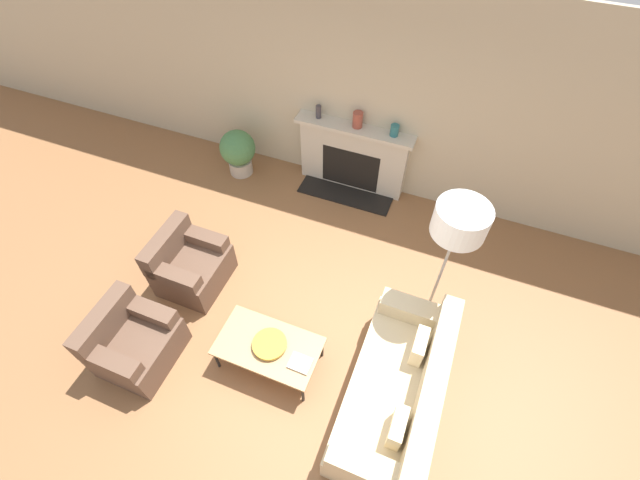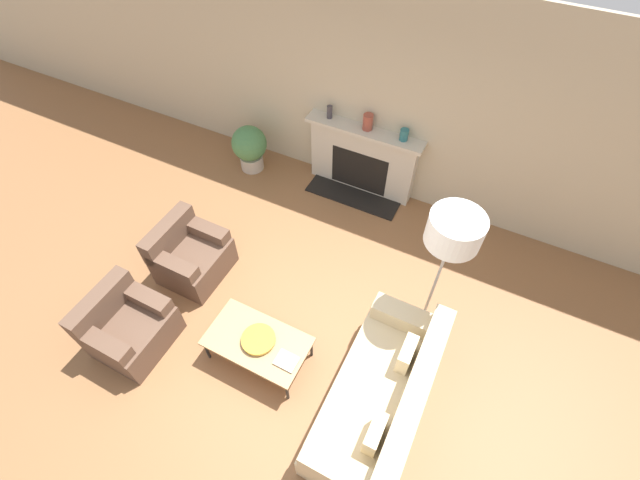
% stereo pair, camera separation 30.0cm
% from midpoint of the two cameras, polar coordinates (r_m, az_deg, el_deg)
% --- Properties ---
extents(ground_plane, '(18.00, 18.00, 0.00)m').
position_cam_midpoint_polar(ground_plane, '(4.99, -6.25, -15.22)').
color(ground_plane, brown).
extents(wall_back, '(18.00, 0.06, 2.90)m').
position_cam_midpoint_polar(wall_back, '(5.79, 6.33, 18.23)').
color(wall_back, '#BCAD8E').
rests_on(wall_back, ground_plane).
extents(fireplace, '(1.67, 0.59, 1.05)m').
position_cam_midpoint_polar(fireplace, '(6.29, 2.98, 10.84)').
color(fireplace, beige).
rests_on(fireplace, ground_plane).
extents(couch, '(0.84, 1.84, 0.85)m').
position_cam_midpoint_polar(couch, '(4.52, 8.45, -19.37)').
color(couch, '#CCB78E').
rests_on(couch, ground_plane).
extents(armchair_near, '(0.73, 0.80, 0.77)m').
position_cam_midpoint_polar(armchair_near, '(5.17, -25.19, -12.33)').
color(armchair_near, brown).
rests_on(armchair_near, ground_plane).
extents(armchair_far, '(0.73, 0.80, 0.77)m').
position_cam_midpoint_polar(armchair_far, '(5.51, -18.49, -3.27)').
color(armchair_far, brown).
rests_on(armchair_far, ground_plane).
extents(coffee_table, '(1.09, 0.62, 0.38)m').
position_cam_midpoint_polar(coffee_table, '(4.67, -8.79, -13.93)').
color(coffee_table, tan).
rests_on(coffee_table, ground_plane).
extents(bowl, '(0.36, 0.36, 0.05)m').
position_cam_midpoint_polar(bowl, '(4.62, -8.66, -13.63)').
color(bowl, '#BC8E2D').
rests_on(bowl, coffee_table).
extents(book, '(0.23, 0.19, 0.02)m').
position_cam_midpoint_polar(book, '(4.52, -4.64, -16.13)').
color(book, '#B2A893').
rests_on(book, coffee_table).
extents(floor_lamp, '(0.51, 0.51, 1.82)m').
position_cam_midpoint_polar(floor_lamp, '(4.05, 16.06, 1.83)').
color(floor_lamp, gray).
rests_on(floor_lamp, ground_plane).
extents(mantel_vase_left, '(0.08, 0.08, 0.18)m').
position_cam_midpoint_polar(mantel_vase_left, '(6.08, -1.68, 16.68)').
color(mantel_vase_left, '#3D383D').
rests_on(mantel_vase_left, fireplace).
extents(mantel_vase_center_left, '(0.14, 0.14, 0.22)m').
position_cam_midpoint_polar(mantel_vase_center_left, '(5.91, 3.55, 15.68)').
color(mantel_vase_center_left, brown).
rests_on(mantel_vase_center_left, fireplace).
extents(mantel_vase_center_right, '(0.11, 0.11, 0.15)m').
position_cam_midpoint_polar(mantel_vase_center_right, '(5.82, 8.42, 14.22)').
color(mantel_vase_center_right, '#28666B').
rests_on(mantel_vase_center_right, fireplace).
extents(potted_plant, '(0.53, 0.53, 0.74)m').
position_cam_midpoint_polar(potted_plant, '(6.70, -12.16, 11.52)').
color(potted_plant, '#B2A899').
rests_on(potted_plant, ground_plane).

